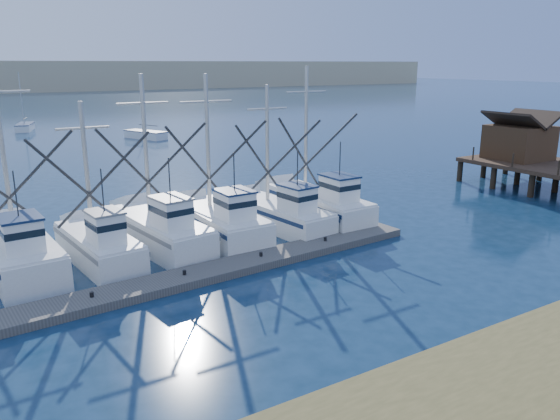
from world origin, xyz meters
The scene contains 5 objects.
ground centered at (0.00, 0.00, 0.00)m, with size 500.00×500.00×0.00m, color #0D253B.
floating_dock centered at (-9.41, 6.68, 0.18)m, with size 27.36×1.82×0.36m, color #59554F.
trawler_fleet centered at (-9.21, 11.46, 0.95)m, with size 26.24×8.40×9.64m.
sailboat_near centered at (5.22, 53.48, 0.49)m, with size 4.15×6.22×8.10m.
sailboat_far centered at (-6.62, 70.78, 0.50)m, with size 3.26×5.86×8.10m.
Camera 1 is at (-16.45, -14.27, 9.24)m, focal length 35.00 mm.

